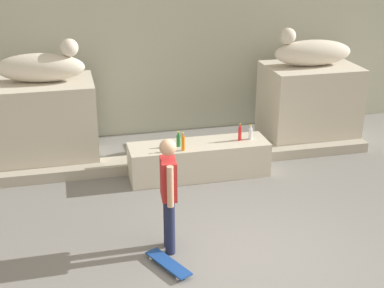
{
  "coord_description": "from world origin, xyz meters",
  "views": [
    {
      "loc": [
        -2.25,
        -6.23,
        4.31
      ],
      "look_at": [
        -0.4,
        1.57,
        1.1
      ],
      "focal_mm": 51.99,
      "sensor_mm": 36.0,
      "label": 1
    }
  ],
  "objects": [
    {
      "name": "skater",
      "position": [
        -1.0,
        0.42,
        0.92
      ],
      "size": [
        0.23,
        0.54,
        1.67
      ],
      "rotation": [
        0.0,
        0.0,
        4.63
      ],
      "color": "#1E233F",
      "rests_on": "ground_plane"
    },
    {
      "name": "bottle_red",
      "position": [
        0.76,
        2.71,
        0.76
      ],
      "size": [
        0.06,
        0.06,
        0.32
      ],
      "color": "red",
      "rests_on": "ledge_block"
    },
    {
      "name": "statue_reclining_left",
      "position": [
        -2.62,
        3.92,
        1.89
      ],
      "size": [
        1.67,
        0.81,
        0.78
      ],
      "rotation": [
        0.0,
        0.0,
        -0.16
      ],
      "color": "beige",
      "rests_on": "pedestal_left"
    },
    {
      "name": "pedestal_right",
      "position": [
        2.65,
        3.93,
        0.81
      ],
      "size": [
        1.84,
        1.34,
        1.61
      ],
      "primitive_type": "cube",
      "color": "beige",
      "rests_on": "ground_plane"
    },
    {
      "name": "bottle_green",
      "position": [
        -0.38,
        2.68,
        0.73
      ],
      "size": [
        0.07,
        0.07,
        0.28
      ],
      "color": "#1E722D",
      "rests_on": "ledge_block"
    },
    {
      "name": "statue_reclining_right",
      "position": [
        2.62,
        3.93,
        1.89
      ],
      "size": [
        1.62,
        0.62,
        0.78
      ],
      "rotation": [
        0.0,
        0.0,
        3.1
      ],
      "color": "beige",
      "rests_on": "pedestal_right"
    },
    {
      "name": "skateboard",
      "position": [
        -1.1,
        -0.03,
        0.06
      ],
      "size": [
        0.53,
        0.81,
        0.08
      ],
      "rotation": [
        0.0,
        0.0,
        5.16
      ],
      "color": "navy",
      "rests_on": "ground_plane"
    },
    {
      "name": "ground_plane",
      "position": [
        0.0,
        0.0,
        0.0
      ],
      "size": [
        40.0,
        40.0,
        0.0
      ],
      "primitive_type": "plane",
      "color": "slate"
    },
    {
      "name": "bottle_clear",
      "position": [
        0.97,
        2.72,
        0.73
      ],
      "size": [
        0.07,
        0.07,
        0.28
      ],
      "color": "silver",
      "rests_on": "ledge_block"
    },
    {
      "name": "stair_step",
      "position": [
        0.0,
        3.24,
        0.1
      ],
      "size": [
        7.15,
        0.5,
        0.2
      ],
      "primitive_type": "cube",
      "color": "#A9A08F",
      "rests_on": "ground_plane"
    },
    {
      "name": "ledge_block",
      "position": [
        0.0,
        2.72,
        0.31
      ],
      "size": [
        2.52,
        0.73,
        0.62
      ],
      "primitive_type": "cube",
      "color": "beige",
      "rests_on": "ground_plane"
    },
    {
      "name": "pedestal_left",
      "position": [
        -2.65,
        3.93,
        0.81
      ],
      "size": [
        1.84,
        1.34,
        1.61
      ],
      "primitive_type": "cube",
      "color": "beige",
      "rests_on": "ground_plane"
    },
    {
      "name": "bottle_orange",
      "position": [
        -0.34,
        2.47,
        0.76
      ],
      "size": [
        0.06,
        0.06,
        0.33
      ],
      "color": "orange",
      "rests_on": "ledge_block"
    }
  ]
}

